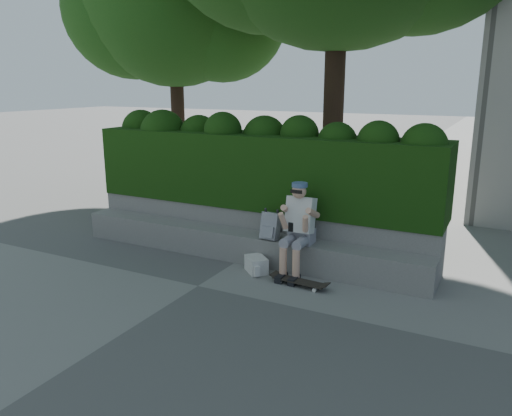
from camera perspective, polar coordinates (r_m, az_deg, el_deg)
The scene contains 8 objects.
ground at distance 7.12m, azimuth -6.65°, elevation -8.84°, with size 80.00×80.00×0.00m, color slate.
bench_ledge at distance 8.03m, azimuth -1.72°, elevation -4.31°, with size 6.00×0.45×0.45m, color gray.
planter_wall at distance 8.39m, azimuth -0.16°, elevation -2.42°, with size 6.00×0.50×0.75m, color gray.
hedge at distance 8.36m, azimuth 0.55°, elevation 4.39°, with size 6.00×1.00×1.20m, color black.
person at distance 7.28m, azimuth 4.89°, elevation -1.98°, with size 0.40×0.76×1.38m.
skateboard at distance 7.07m, azimuth 4.97°, elevation -8.37°, with size 0.78×0.25×0.08m.
backpack_plaid at distance 7.57m, azimuth 1.68°, elevation -2.07°, with size 0.28×0.15×0.41m, color #ADADB2.
backpack_ground at distance 7.52m, azimuth 0.04°, elevation -6.48°, with size 0.37×0.26×0.24m, color silver.
Camera 1 is at (3.71, -5.41, 2.77)m, focal length 35.00 mm.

